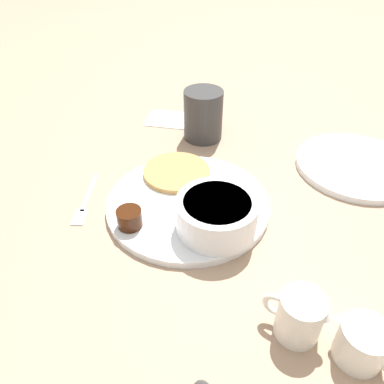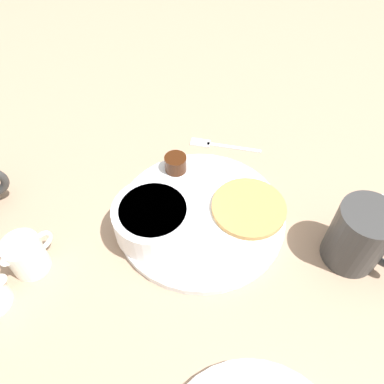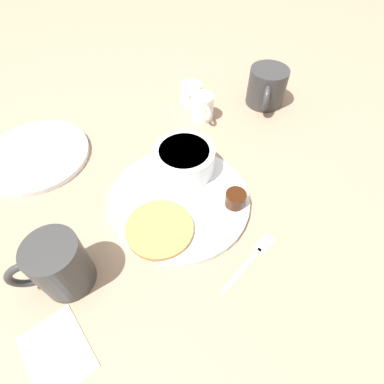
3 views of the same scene
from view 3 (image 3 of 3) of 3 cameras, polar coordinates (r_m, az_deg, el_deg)
name	(u,v)px [view 3 (image 3 of 3)]	position (r m, az deg, el deg)	size (l,w,h in m)	color
ground_plane	(179,202)	(0.58, -2.42, -1.88)	(4.00, 4.00, 0.00)	#9E7F66
plate	(179,200)	(0.57, -2.44, -1.53)	(0.27, 0.27, 0.01)	white
pancake_stack	(159,229)	(0.53, -6.22, -6.97)	(0.12, 0.12, 0.01)	#B78447
bowl	(184,159)	(0.60, -1.48, 6.34)	(0.12, 0.12, 0.05)	white
syrup_cup	(235,199)	(0.55, 8.27, -1.29)	(0.04, 0.04, 0.03)	#38190A
butter_ramekin	(193,156)	(0.62, 0.27, 6.93)	(0.05, 0.05, 0.04)	white
coffee_mug	(59,266)	(0.50, -24.06, -12.70)	(0.08, 0.11, 0.10)	#333333
creamer_pitcher_near	(203,107)	(0.74, 2.04, 15.88)	(0.07, 0.05, 0.06)	white
creamer_pitcher_far	(191,93)	(0.79, -0.16, 18.30)	(0.06, 0.06, 0.05)	white
fork	(254,256)	(0.53, 11.72, -11.85)	(0.02, 0.14, 0.00)	silver
napkin	(57,353)	(0.51, -24.31, -26.11)	(0.12, 0.10, 0.00)	white
second_mug	(267,87)	(0.80, 14.04, 18.82)	(0.09, 0.12, 0.09)	#333333
far_plate	(36,155)	(0.73, -27.51, 6.26)	(0.22, 0.22, 0.01)	white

